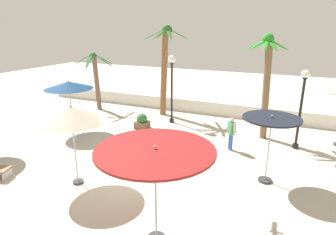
{
  "coord_description": "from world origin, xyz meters",
  "views": [
    {
      "loc": [
        5.36,
        -8.79,
        5.53
      ],
      "look_at": [
        0.0,
        3.13,
        1.4
      ],
      "focal_mm": 30.94,
      "sensor_mm": 36.0,
      "label": 1
    }
  ],
  "objects_px": {
    "lounge_chair_0": "(172,143)",
    "palm_tree_2": "(267,76)",
    "patio_umbrella_1": "(271,124)",
    "patio_umbrella_4": "(71,114)",
    "guest_0": "(231,131)",
    "patio_umbrella_0": "(69,86)",
    "palm_tree_0": "(95,74)",
    "patio_umbrella_3": "(155,154)",
    "lamp_post_1": "(302,101)",
    "planter": "(142,122)",
    "palm_tree_1": "(165,61)",
    "lamp_post_0": "(172,77)"
  },
  "relations": [
    {
      "from": "palm_tree_2",
      "to": "lounge_chair_0",
      "type": "bearing_deg",
      "value": -135.77
    },
    {
      "from": "patio_umbrella_1",
      "to": "lounge_chair_0",
      "type": "relative_size",
      "value": 1.43
    },
    {
      "from": "lamp_post_0",
      "to": "palm_tree_1",
      "type": "bearing_deg",
      "value": 128.31
    },
    {
      "from": "palm_tree_2",
      "to": "planter",
      "type": "relative_size",
      "value": 6.16
    },
    {
      "from": "lamp_post_1",
      "to": "guest_0",
      "type": "distance_m",
      "value": 3.43
    },
    {
      "from": "patio_umbrella_3",
      "to": "palm_tree_1",
      "type": "height_order",
      "value": "palm_tree_1"
    },
    {
      "from": "palm_tree_1",
      "to": "palm_tree_2",
      "type": "xyz_separation_m",
      "value": [
        6.26,
        -1.7,
        -0.24
      ]
    },
    {
      "from": "palm_tree_2",
      "to": "lounge_chair_0",
      "type": "relative_size",
      "value": 2.89
    },
    {
      "from": "patio_umbrella_3",
      "to": "planter",
      "type": "bearing_deg",
      "value": 121.51
    },
    {
      "from": "palm_tree_0",
      "to": "lamp_post_0",
      "type": "height_order",
      "value": "lamp_post_0"
    },
    {
      "from": "palm_tree_0",
      "to": "palm_tree_1",
      "type": "distance_m",
      "value": 4.99
    },
    {
      "from": "patio_umbrella_4",
      "to": "lamp_post_1",
      "type": "bearing_deg",
      "value": 43.03
    },
    {
      "from": "palm_tree_1",
      "to": "patio_umbrella_1",
      "type": "bearing_deg",
      "value": -41.82
    },
    {
      "from": "patio_umbrella_3",
      "to": "lounge_chair_0",
      "type": "relative_size",
      "value": 1.66
    },
    {
      "from": "patio_umbrella_3",
      "to": "palm_tree_0",
      "type": "height_order",
      "value": "palm_tree_0"
    },
    {
      "from": "patio_umbrella_1",
      "to": "palm_tree_2",
      "type": "distance_m",
      "value": 4.74
    },
    {
      "from": "patio_umbrella_0",
      "to": "lounge_chair_0",
      "type": "distance_m",
      "value": 6.41
    },
    {
      "from": "patio_umbrella_0",
      "to": "lamp_post_0",
      "type": "distance_m",
      "value": 5.67
    },
    {
      "from": "patio_umbrella_3",
      "to": "patio_umbrella_4",
      "type": "distance_m",
      "value": 4.24
    },
    {
      "from": "planter",
      "to": "palm_tree_0",
      "type": "bearing_deg",
      "value": 154.77
    },
    {
      "from": "lamp_post_1",
      "to": "patio_umbrella_1",
      "type": "bearing_deg",
      "value": -104.02
    },
    {
      "from": "patio_umbrella_4",
      "to": "guest_0",
      "type": "relative_size",
      "value": 1.87
    },
    {
      "from": "planter",
      "to": "patio_umbrella_0",
      "type": "bearing_deg",
      "value": -148.48
    },
    {
      "from": "patio_umbrella_1",
      "to": "palm_tree_2",
      "type": "relative_size",
      "value": 0.5
    },
    {
      "from": "patio_umbrella_3",
      "to": "guest_0",
      "type": "bearing_deg",
      "value": 85.9
    },
    {
      "from": "lounge_chair_0",
      "to": "guest_0",
      "type": "xyz_separation_m",
      "value": [
        2.44,
        1.18,
        0.57
      ]
    },
    {
      "from": "planter",
      "to": "palm_tree_1",
      "type": "bearing_deg",
      "value": 88.96
    },
    {
      "from": "lamp_post_0",
      "to": "planter",
      "type": "distance_m",
      "value": 3.07
    },
    {
      "from": "palm_tree_2",
      "to": "lamp_post_0",
      "type": "xyz_separation_m",
      "value": [
        -5.21,
        0.36,
        -0.49
      ]
    },
    {
      "from": "patio_umbrella_1",
      "to": "lounge_chair_0",
      "type": "bearing_deg",
      "value": 164.96
    },
    {
      "from": "patio_umbrella_1",
      "to": "palm_tree_0",
      "type": "bearing_deg",
      "value": 154.92
    },
    {
      "from": "patio_umbrella_0",
      "to": "patio_umbrella_4",
      "type": "relative_size",
      "value": 0.95
    },
    {
      "from": "patio_umbrella_3",
      "to": "lamp_post_1",
      "type": "relative_size",
      "value": 0.81
    },
    {
      "from": "patio_umbrella_1",
      "to": "guest_0",
      "type": "relative_size",
      "value": 1.64
    },
    {
      "from": "patio_umbrella_3",
      "to": "lamp_post_1",
      "type": "distance_m",
      "value": 8.88
    },
    {
      "from": "patio_umbrella_4",
      "to": "palm_tree_0",
      "type": "bearing_deg",
      "value": 123.17
    },
    {
      "from": "palm_tree_2",
      "to": "lamp_post_0",
      "type": "relative_size",
      "value": 1.32
    },
    {
      "from": "lounge_chair_0",
      "to": "palm_tree_2",
      "type": "bearing_deg",
      "value": 44.23
    },
    {
      "from": "patio_umbrella_4",
      "to": "lounge_chair_0",
      "type": "bearing_deg",
      "value": 63.83
    },
    {
      "from": "palm_tree_0",
      "to": "guest_0",
      "type": "xyz_separation_m",
      "value": [
        10.02,
        -3.22,
        -1.51
      ]
    },
    {
      "from": "lamp_post_0",
      "to": "lounge_chair_0",
      "type": "xyz_separation_m",
      "value": [
        1.69,
        -3.8,
        -2.34
      ]
    },
    {
      "from": "patio_umbrella_3",
      "to": "lounge_chair_0",
      "type": "bearing_deg",
      "value": 109.23
    },
    {
      "from": "patio_umbrella_1",
      "to": "patio_umbrella_4",
      "type": "xyz_separation_m",
      "value": [
        -6.29,
        -2.96,
        0.4
      ]
    },
    {
      "from": "patio_umbrella_3",
      "to": "patio_umbrella_4",
      "type": "height_order",
      "value": "patio_umbrella_4"
    },
    {
      "from": "lounge_chair_0",
      "to": "guest_0",
      "type": "height_order",
      "value": "guest_0"
    },
    {
      "from": "patio_umbrella_0",
      "to": "palm_tree_2",
      "type": "bearing_deg",
      "value": 18.92
    },
    {
      "from": "lamp_post_0",
      "to": "planter",
      "type": "bearing_deg",
      "value": -123.77
    },
    {
      "from": "patio_umbrella_0",
      "to": "palm_tree_0",
      "type": "distance_m",
      "value": 4.52
    },
    {
      "from": "palm_tree_0",
      "to": "lamp_post_1",
      "type": "height_order",
      "value": "palm_tree_0"
    },
    {
      "from": "palm_tree_2",
      "to": "palm_tree_0",
      "type": "bearing_deg",
      "value": 175.03
    }
  ]
}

